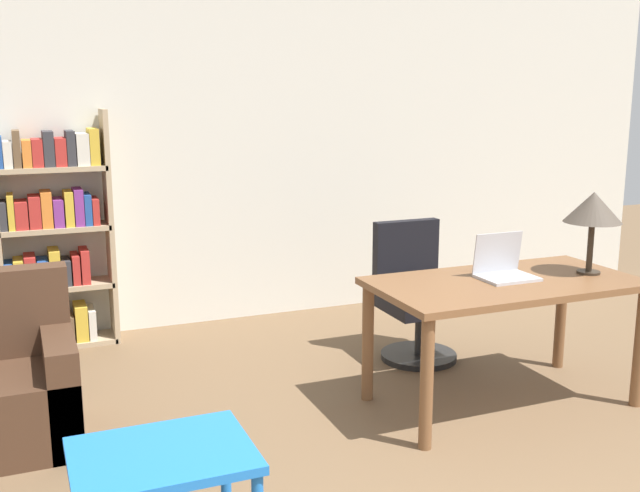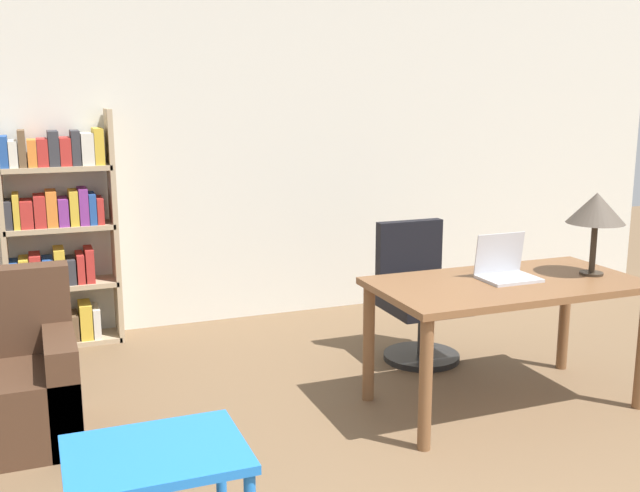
% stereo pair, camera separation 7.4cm
% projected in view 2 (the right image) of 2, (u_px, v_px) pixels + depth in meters
% --- Properties ---
extents(wall_back, '(8.00, 0.06, 2.70)m').
position_uv_depth(wall_back, '(241.00, 152.00, 5.92)').
color(wall_back, silver).
rests_on(wall_back, ground_plane).
extents(desk, '(1.55, 0.81, 0.75)m').
position_uv_depth(desk, '(506.00, 298.00, 4.33)').
color(desk, brown).
rests_on(desk, ground_plane).
extents(laptop, '(0.32, 0.25, 0.26)m').
position_uv_depth(laptop, '(505.00, 269.00, 4.35)').
color(laptop, '#B2B2B7').
rests_on(laptop, desk).
extents(table_lamp, '(0.34, 0.34, 0.49)m').
position_uv_depth(table_lamp, '(596.00, 210.00, 4.38)').
color(table_lamp, '#2D2319').
rests_on(table_lamp, desk).
extents(office_chair, '(0.53, 0.53, 0.94)m').
position_uv_depth(office_chair, '(418.00, 298.00, 5.17)').
color(office_chair, black).
rests_on(office_chair, ground_plane).
extents(side_table_blue, '(0.66, 0.51, 0.53)m').
position_uv_depth(side_table_blue, '(156.00, 470.00, 2.78)').
color(side_table_blue, blue).
rests_on(side_table_blue, ground_plane).
extents(bookshelf, '(0.79, 0.28, 1.70)m').
position_uv_depth(bookshelf, '(58.00, 237.00, 5.35)').
color(bookshelf, tan).
rests_on(bookshelf, ground_plane).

